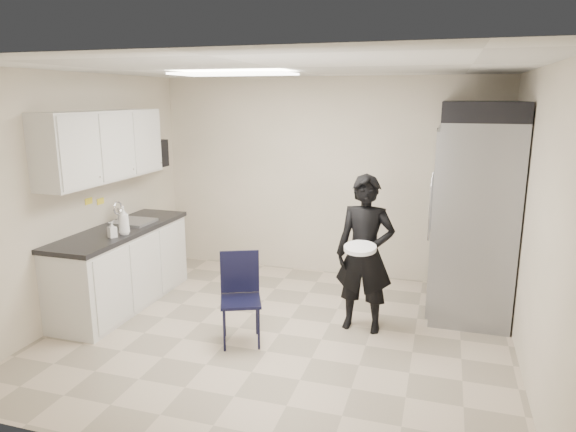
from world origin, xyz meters
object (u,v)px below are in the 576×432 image
(commercial_fridge, at_px, (473,218))
(man_tuxedo, at_px, (365,254))
(folding_chair, at_px, (241,301))
(lower_counter, at_px, (122,269))

(commercial_fridge, distance_m, man_tuxedo, 1.40)
(folding_chair, bearing_deg, man_tuxedo, 7.98)
(commercial_fridge, bearing_deg, folding_chair, -143.72)
(commercial_fridge, relative_size, folding_chair, 2.45)
(folding_chair, height_order, man_tuxedo, man_tuxedo)
(lower_counter, xyz_separation_m, folding_chair, (1.65, -0.49, -0.00))
(lower_counter, distance_m, folding_chair, 1.72)
(lower_counter, relative_size, commercial_fridge, 0.90)
(commercial_fridge, xyz_separation_m, folding_chair, (-2.13, -1.56, -0.62))
(lower_counter, distance_m, commercial_fridge, 3.98)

